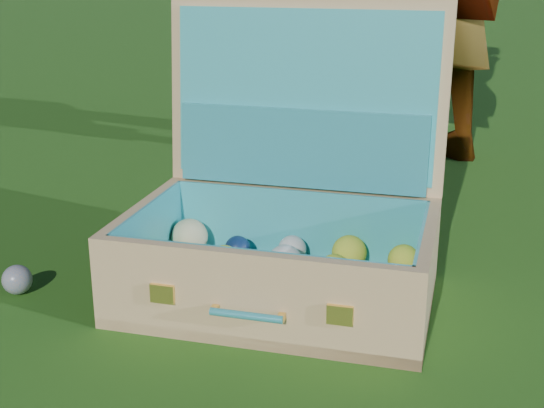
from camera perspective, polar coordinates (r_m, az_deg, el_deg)
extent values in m
plane|color=#215114|center=(1.71, 5.29, -5.30)|extent=(60.00, 60.00, 0.00)
sphere|color=#406DA8|center=(1.69, -18.64, -5.42)|extent=(0.06, 0.06, 0.06)
cube|color=tan|center=(1.58, 0.46, -6.96)|extent=(0.73, 0.63, 0.02)
cube|color=tan|center=(1.37, -1.60, -7.28)|extent=(0.58, 0.27, 0.19)
cube|color=tan|center=(1.72, 2.10, -1.80)|extent=(0.58, 0.27, 0.19)
cube|color=tan|center=(1.64, -9.69, -3.13)|extent=(0.17, 0.35, 0.19)
cube|color=tan|center=(1.50, 11.58, -5.29)|extent=(0.17, 0.35, 0.19)
cube|color=teal|center=(1.57, 0.46, -6.49)|extent=(0.67, 0.57, 0.01)
cube|color=teal|center=(1.38, -1.44, -6.60)|extent=(0.53, 0.24, 0.16)
cube|color=teal|center=(1.70, 2.00, -1.61)|extent=(0.53, 0.24, 0.16)
cube|color=teal|center=(1.63, -9.25, -2.81)|extent=(0.15, 0.34, 0.16)
cube|color=teal|center=(1.50, 11.06, -4.84)|extent=(0.15, 0.34, 0.16)
cube|color=tan|center=(1.69, 2.59, 8.25)|extent=(0.60, 0.31, 0.41)
cube|color=teal|center=(1.66, 2.43, 8.19)|extent=(0.54, 0.27, 0.37)
cube|color=teal|center=(1.67, 2.23, 4.21)|extent=(0.52, 0.25, 0.17)
cube|color=#F2C659|center=(1.41, -8.26, -6.71)|extent=(0.05, 0.03, 0.04)
cube|color=#F2C659|center=(1.32, 5.13, -8.34)|extent=(0.05, 0.03, 0.04)
cylinder|color=teal|center=(1.35, -1.96, -8.40)|extent=(0.13, 0.07, 0.01)
cube|color=#F2C659|center=(1.38, -4.35, -7.93)|extent=(0.02, 0.02, 0.01)
cube|color=#F2C659|center=(1.35, 0.69, -8.56)|extent=(0.02, 0.02, 0.01)
sphere|color=#0D2045|center=(1.52, -9.02, -6.06)|extent=(0.07, 0.07, 0.07)
sphere|color=yellow|center=(1.48, -5.46, -6.62)|extent=(0.07, 0.07, 0.07)
sphere|color=beige|center=(1.45, -0.28, -7.15)|extent=(0.07, 0.07, 0.07)
sphere|color=gold|center=(1.42, 3.91, -7.40)|extent=(0.08, 0.08, 0.08)
sphere|color=silver|center=(1.39, 8.78, -7.97)|extent=(0.09, 0.09, 0.09)
sphere|color=yellow|center=(1.60, -8.15, -4.65)|extent=(0.08, 0.08, 0.08)
sphere|color=red|center=(1.56, -4.40, -5.73)|extent=(0.04, 0.04, 0.04)
sphere|color=red|center=(1.53, -0.24, -6.20)|extent=(0.05, 0.05, 0.05)
sphere|color=#DC4612|center=(1.48, 4.62, -6.64)|extent=(0.06, 0.06, 0.06)
sphere|color=#DC4612|center=(1.49, 9.04, -6.84)|extent=(0.06, 0.06, 0.06)
sphere|color=gold|center=(1.66, -7.41, -3.96)|extent=(0.06, 0.06, 0.06)
sphere|color=yellow|center=(1.62, -3.63, -4.29)|extent=(0.07, 0.07, 0.07)
sphere|color=silver|center=(1.60, 0.99, -4.43)|extent=(0.08, 0.08, 0.08)
sphere|color=yellow|center=(1.58, 4.72, -4.92)|extent=(0.06, 0.06, 0.06)
sphere|color=#DC4612|center=(1.55, 9.07, -5.85)|extent=(0.05, 0.05, 0.05)
sphere|color=beige|center=(1.74, -6.23, -2.48)|extent=(0.08, 0.08, 0.08)
sphere|color=#0D2045|center=(1.70, -2.61, -3.36)|extent=(0.06, 0.06, 0.06)
sphere|color=silver|center=(1.68, 1.53, -3.44)|extent=(0.06, 0.06, 0.06)
sphere|color=yellow|center=(1.66, 5.84, -3.65)|extent=(0.08, 0.08, 0.08)
sphere|color=yellow|center=(1.64, 9.88, -4.19)|extent=(0.07, 0.07, 0.07)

